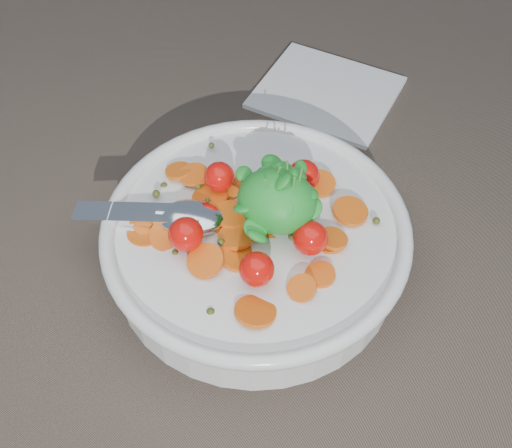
% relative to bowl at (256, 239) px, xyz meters
% --- Properties ---
extents(ground, '(6.00, 6.00, 0.00)m').
position_rel_bowl_xyz_m(ground, '(-0.01, 0.02, -0.03)').
color(ground, brown).
rests_on(ground, ground).
extents(bowl, '(0.30, 0.28, 0.12)m').
position_rel_bowl_xyz_m(bowl, '(0.00, 0.00, 0.00)').
color(bowl, white).
rests_on(bowl, ground).
extents(napkin, '(0.16, 0.14, 0.01)m').
position_rel_bowl_xyz_m(napkin, '(-0.02, 0.26, -0.03)').
color(napkin, silver).
rests_on(napkin, ground).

